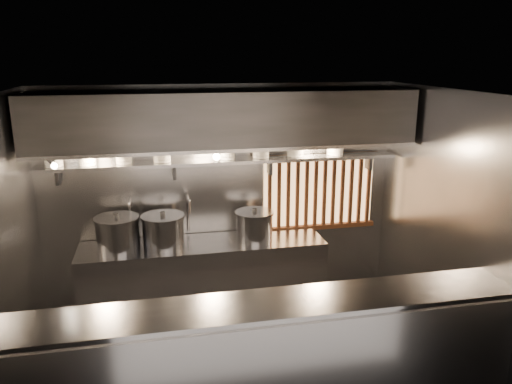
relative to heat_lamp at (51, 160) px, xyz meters
name	(u,v)px	position (x,y,z in m)	size (l,w,h in m)	color
floor	(244,356)	(1.90, -0.85, -2.07)	(4.50, 4.50, 0.00)	black
ceiling	(242,93)	(1.90, -0.85, 0.73)	(4.50, 4.50, 0.00)	black
wall_back	(222,195)	(1.90, 0.65, -0.67)	(4.50, 4.50, 0.00)	gray
wall_left	(2,252)	(-0.35, -0.85, -0.67)	(3.00, 3.00, 0.00)	gray
wall_right	(446,220)	(4.15, -0.85, -0.67)	(3.00, 3.00, 0.00)	gray
serving_counter	(264,363)	(1.90, -1.81, -1.50)	(4.50, 0.56, 1.13)	#95959A
cooking_bench	(204,276)	(1.60, 0.28, -1.62)	(3.00, 0.70, 0.90)	#95959A
bowl_shelf	(224,161)	(1.90, 0.47, -0.19)	(4.40, 0.34, 0.04)	#95959A
exhaust_hood	(225,119)	(1.90, 0.25, 0.36)	(4.40, 0.81, 0.65)	#2D2D30
wood_screen	(319,191)	(3.20, 0.60, -0.69)	(1.56, 0.09, 1.04)	#F9B970
faucet_left	(131,210)	(0.75, 0.52, -0.76)	(0.04, 0.30, 0.50)	silver
faucet_right	(188,207)	(1.45, 0.52, -0.76)	(0.04, 0.30, 0.50)	silver
heat_lamp	(51,160)	(0.00, 0.00, 0.00)	(0.25, 0.35, 0.20)	#95959A
pendant_bulb	(217,157)	(1.80, 0.35, -0.11)	(0.09, 0.09, 0.19)	#2D2D30
stock_pot_left	(118,233)	(0.59, 0.28, -0.96)	(0.69, 0.69, 0.44)	#95959A
stock_pot_mid	(163,230)	(1.13, 0.29, -0.97)	(0.61, 0.61, 0.43)	#95959A
stock_pot_right	(254,225)	(2.24, 0.27, -0.98)	(0.50, 0.50, 0.41)	#95959A
bowl_stack_0	(53,159)	(-0.07, 0.47, -0.08)	(0.22, 0.22, 0.17)	white
bowl_stack_1	(87,158)	(0.30, 0.47, -0.08)	(0.21, 0.21, 0.17)	white
bowl_stack_2	(124,160)	(0.72, 0.47, -0.12)	(0.20, 0.20, 0.09)	white
bowl_stack_3	(162,157)	(1.16, 0.47, -0.10)	(0.22, 0.22, 0.13)	white
bowl_stack_4	(227,154)	(1.95, 0.47, -0.10)	(0.20, 0.20, 0.13)	white
bowl_stack_5	(261,151)	(2.37, 0.47, -0.08)	(0.22, 0.22, 0.17)	white
bowl_stack_6	(295,153)	(2.81, 0.47, -0.12)	(0.22, 0.22, 0.09)	white
bowl_stack_7	(335,151)	(3.34, 0.47, -0.12)	(0.22, 0.22, 0.09)	white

